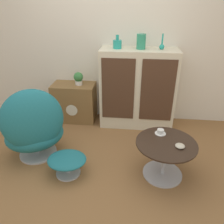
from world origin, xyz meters
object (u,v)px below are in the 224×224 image
object	(u,v)px
tv_console	(75,102)
vase_leftmost	(117,44)
egg_chair	(34,128)
coffee_table	(165,154)
teacup	(160,132)
sideboard	(137,89)
vase_inner_right	(162,46)
vase_inner_left	(141,41)
potted_plant	(78,78)
ottoman	(67,161)
bowl	(180,146)

from	to	relation	value
tv_console	vase_leftmost	xyz separation A→B (m)	(0.70, -0.03, 0.96)
egg_chair	coffee_table	xyz separation A→B (m)	(1.58, -0.16, -0.15)
egg_chair	teacup	bearing A→B (deg)	0.64
sideboard	vase_leftmost	distance (m)	0.74
egg_chair	coffee_table	size ratio (longest dim) A/B	1.46
sideboard	coffee_table	xyz separation A→B (m)	(0.33, -1.17, -0.32)
egg_chair	vase_inner_right	distance (m)	2.03
vase_inner_left	potted_plant	size ratio (longest dim) A/B	1.02
sideboard	potted_plant	bearing A→B (deg)	178.14
ottoman	bowl	distance (m)	1.27
potted_plant	bowl	distance (m)	1.91
vase_inner_left	teacup	distance (m)	1.34
vase_inner_right	teacup	xyz separation A→B (m)	(-0.03, -1.00, -0.79)
ottoman	potted_plant	distance (m)	1.43
tv_console	sideboard	bearing A→B (deg)	-1.67
ottoman	vase_inner_right	bearing A→B (deg)	49.97
egg_chair	teacup	size ratio (longest dim) A/B	7.66
egg_chair	teacup	xyz separation A→B (m)	(1.53, 0.02, 0.03)
sideboard	tv_console	world-z (taller)	sideboard
tv_console	ottoman	distance (m)	1.34
egg_chair	potted_plant	xyz separation A→B (m)	(0.32, 1.05, 0.30)
sideboard	vase_leftmost	size ratio (longest dim) A/B	6.45
tv_console	egg_chair	xyz separation A→B (m)	(-0.22, -1.05, 0.12)
sideboard	teacup	xyz separation A→B (m)	(0.28, -1.00, -0.13)
ottoman	vase_leftmost	bearing A→B (deg)	70.50
vase_inner_left	teacup	xyz separation A→B (m)	(0.26, -1.00, -0.84)
sideboard	bowl	bearing A→B (deg)	-69.68
vase_inner_left	ottoman	bearing A→B (deg)	-121.55
vase_leftmost	potted_plant	distance (m)	0.81
sideboard	coffee_table	world-z (taller)	sideboard
egg_chair	coffee_table	bearing A→B (deg)	-5.74
sideboard	teacup	distance (m)	1.05
bowl	teacup	bearing A→B (deg)	126.27
vase_inner_left	potted_plant	bearing A→B (deg)	178.40
coffee_table	ottoman	bearing A→B (deg)	-174.46
tv_console	vase_inner_right	world-z (taller)	vase_inner_right
ottoman	teacup	distance (m)	1.13
vase_leftmost	sideboard	bearing A→B (deg)	-0.69
coffee_table	potted_plant	bearing A→B (deg)	136.31
vase_inner_left	vase_leftmost	bearing A→B (deg)	180.00
teacup	bowl	xyz separation A→B (m)	(0.18, -0.25, -0.00)
sideboard	egg_chair	bearing A→B (deg)	-140.82
sideboard	tv_console	bearing A→B (deg)	178.33
tv_console	vase_inner_right	distance (m)	1.63
ottoman	bowl	xyz separation A→B (m)	(1.24, 0.03, 0.29)
bowl	sideboard	bearing A→B (deg)	110.32
ottoman	bowl	world-z (taller)	bowl
vase_inner_right	bowl	size ratio (longest dim) A/B	2.10
sideboard	tv_console	distance (m)	1.06
bowl	vase_inner_left	bearing A→B (deg)	109.66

